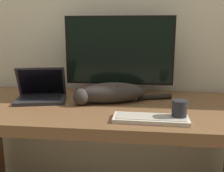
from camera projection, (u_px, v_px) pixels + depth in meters
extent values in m
cube|color=beige|center=(110.00, 15.00, 1.84)|extent=(6.40, 0.06, 2.60)
cube|color=brown|center=(100.00, 109.00, 1.54)|extent=(1.79, 0.76, 0.06)
cylinder|color=black|center=(119.00, 94.00, 1.75)|extent=(0.21, 0.21, 0.02)
cylinder|color=black|center=(119.00, 87.00, 1.74)|extent=(0.04, 0.04, 0.07)
cube|color=black|center=(119.00, 51.00, 1.69)|extent=(0.70, 0.02, 0.44)
cube|color=black|center=(119.00, 51.00, 1.68)|extent=(0.68, 0.01, 0.42)
cube|color=#232326|center=(41.00, 100.00, 1.59)|extent=(0.33, 0.27, 0.02)
cube|color=black|center=(41.00, 97.00, 1.60)|extent=(0.26, 0.17, 0.00)
cube|color=#232326|center=(41.00, 81.00, 1.63)|extent=(0.31, 0.16, 0.19)
cube|color=black|center=(41.00, 82.00, 1.62)|extent=(0.28, 0.14, 0.16)
cube|color=beige|center=(151.00, 119.00, 1.26)|extent=(0.36, 0.14, 0.02)
cube|color=#ABA393|center=(151.00, 117.00, 1.26)|extent=(0.33, 0.11, 0.00)
ellipsoid|color=#332D28|center=(111.00, 93.00, 1.55)|extent=(0.43, 0.24, 0.12)
ellipsoid|color=black|center=(115.00, 87.00, 1.55)|extent=(0.20, 0.15, 0.05)
sphere|color=#332D28|center=(81.00, 97.00, 1.51)|extent=(0.10, 0.10, 0.10)
cone|color=black|center=(77.00, 90.00, 1.50)|extent=(0.03, 0.03, 0.03)
cone|color=black|center=(85.00, 90.00, 1.51)|extent=(0.03, 0.03, 0.03)
cylinder|color=black|center=(155.00, 97.00, 1.63)|extent=(0.21, 0.09, 0.03)
cylinder|color=#232328|center=(179.00, 111.00, 1.25)|extent=(0.07, 0.07, 0.10)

